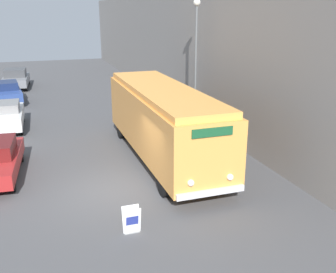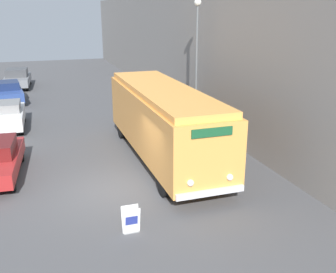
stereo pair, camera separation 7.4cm
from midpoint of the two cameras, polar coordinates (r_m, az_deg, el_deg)
The scene contains 8 objects.
ground_plane at distance 14.31m, azimuth -7.59°, elevation -7.88°, with size 80.00×80.00×0.00m, color #4C4C4F.
building_wall_right at distance 24.51m, azimuth 2.82°, elevation 11.91°, with size 0.30×60.00×7.24m.
vintage_bus at distance 16.62m, azimuth -0.57°, elevation 2.52°, with size 2.49×9.81×3.12m.
sign_board at distance 11.66m, azimuth -5.21°, elevation -12.00°, with size 0.51×0.31×0.81m.
streetlamp at distance 20.55m, azimuth 4.30°, elevation 12.67°, with size 0.36×0.36×6.70m.
parked_car_mid at distance 22.95m, azimuth -22.51°, elevation 2.83°, with size 2.02×4.07×1.45m.
parked_car_far at distance 29.37m, azimuth -22.23°, elevation 5.99°, with size 2.28×4.19×1.49m.
parked_car_distant at distance 34.95m, azimuth -20.97°, elevation 7.90°, with size 2.19×4.63×1.55m.
Camera 2 is at (-2.27, -12.70, 6.21)m, focal length 42.00 mm.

